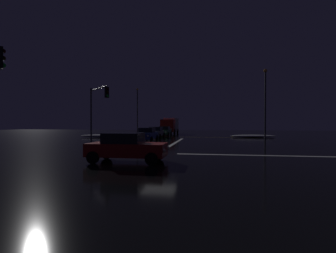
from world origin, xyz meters
The scene contains 14 objects.
ground centered at (0.00, 0.00, -0.05)m, with size 120.00×120.00×0.10m, color black.
stop_line_north centered at (0.00, 9.17, 0.00)m, with size 0.35×15.78×0.01m.
centre_line_ns centered at (0.00, 20.77, 0.00)m, with size 22.00×0.15×0.01m.
crosswalk_bar_east centered at (9.27, 0.00, 0.00)m, with size 15.78×0.40×0.01m.
snow_bank_left_curb centered at (-9.97, 17.98, 0.23)m, with size 10.72×1.50×0.45m.
snow_bank_right_curb centered at (9.97, 21.19, 0.20)m, with size 6.47×1.50×0.40m.
sedan_blue centered at (-3.63, 11.64, 0.80)m, with size 2.02×4.33×1.57m.
sedan_gray centered at (-3.97, 18.30, 0.80)m, with size 2.02×4.33×1.57m.
sedan_green centered at (-3.71, 23.99, 0.80)m, with size 2.02×4.33×1.57m.
box_truck centered at (-3.89, 31.78, 1.71)m, with size 2.68×8.28×3.08m.
sedan_red_crossing centered at (-0.90, -3.95, 0.80)m, with size 4.33×2.02×1.57m.
traffic_signal_nw centered at (-8.16, 8.16, 4.20)m, with size 3.55×3.55×6.04m.
streetlamp_right_near centered at (10.27, 14.77, 5.01)m, with size 0.44×0.44×8.65m.
streetlamp_left_far centered at (-10.27, 30.77, 5.18)m, with size 0.44×0.44×8.98m.
Camera 1 is at (3.47, -17.03, 2.10)m, focal length 26.89 mm.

